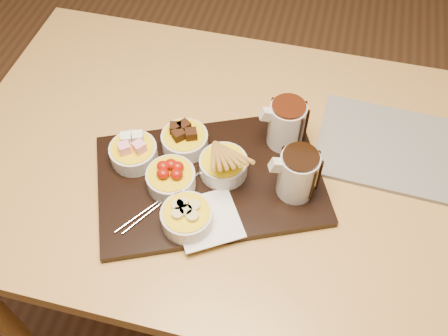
% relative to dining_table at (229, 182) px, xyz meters
% --- Properties ---
extents(ground, '(5.00, 5.00, 0.00)m').
position_rel_dining_table_xyz_m(ground, '(0.00, 0.00, -0.65)').
color(ground, brown).
rests_on(ground, ground).
extents(dining_table, '(1.20, 0.80, 0.75)m').
position_rel_dining_table_xyz_m(dining_table, '(0.00, 0.00, 0.00)').
color(dining_table, tan).
rests_on(dining_table, ground).
extents(serving_board, '(0.54, 0.46, 0.02)m').
position_rel_dining_table_xyz_m(serving_board, '(-0.02, -0.08, 0.11)').
color(serving_board, black).
rests_on(serving_board, dining_table).
extents(napkin, '(0.17, 0.17, 0.00)m').
position_rel_dining_table_xyz_m(napkin, '(0.00, -0.18, 0.12)').
color(napkin, white).
rests_on(napkin, serving_board).
extents(bowl_marshmallows, '(0.10, 0.10, 0.04)m').
position_rel_dining_table_xyz_m(bowl_marshmallows, '(-0.19, -0.07, 0.14)').
color(bowl_marshmallows, beige).
rests_on(bowl_marshmallows, serving_board).
extents(bowl_cake, '(0.10, 0.10, 0.04)m').
position_rel_dining_table_xyz_m(bowl_cake, '(-0.09, -0.01, 0.14)').
color(bowl_cake, beige).
rests_on(bowl_cake, serving_board).
extents(bowl_strawberries, '(0.10, 0.10, 0.04)m').
position_rel_dining_table_xyz_m(bowl_strawberries, '(-0.09, -0.11, 0.14)').
color(bowl_strawberries, beige).
rests_on(bowl_strawberries, serving_board).
extents(bowl_biscotti, '(0.10, 0.10, 0.04)m').
position_rel_dining_table_xyz_m(bowl_biscotti, '(0.00, -0.06, 0.14)').
color(bowl_biscotti, beige).
rests_on(bowl_biscotti, serving_board).
extents(bowl_bananas, '(0.10, 0.10, 0.04)m').
position_rel_dining_table_xyz_m(bowl_bananas, '(-0.04, -0.19, 0.14)').
color(bowl_bananas, beige).
rests_on(bowl_bananas, serving_board).
extents(pitcher_dark_chocolate, '(0.10, 0.10, 0.11)m').
position_rel_dining_table_xyz_m(pitcher_dark_chocolate, '(0.15, -0.07, 0.17)').
color(pitcher_dark_chocolate, silver).
rests_on(pitcher_dark_chocolate, serving_board).
extents(pitcher_milk_chocolate, '(0.10, 0.10, 0.11)m').
position_rel_dining_table_xyz_m(pitcher_milk_chocolate, '(0.11, 0.06, 0.17)').
color(pitcher_milk_chocolate, silver).
rests_on(pitcher_milk_chocolate, serving_board).
extents(fondue_skewers, '(0.23, 0.17, 0.01)m').
position_rel_dining_table_xyz_m(fondue_skewers, '(-0.09, -0.14, 0.12)').
color(fondue_skewers, silver).
rests_on(fondue_skewers, serving_board).
extents(newspaper, '(0.31, 0.25, 0.01)m').
position_rel_dining_table_xyz_m(newspaper, '(0.33, 0.11, 0.10)').
color(newspaper, beige).
rests_on(newspaper, dining_table).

